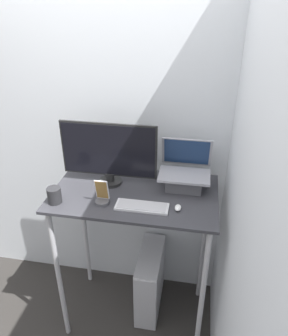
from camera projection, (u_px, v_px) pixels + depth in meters
name	position (u px, v px, depth m)	size (l,w,h in m)	color
wall_back	(146.00, 145.00, 2.36)	(6.00, 0.05, 2.60)	silver
wall_side_right	(240.00, 211.00, 1.65)	(0.05, 6.00, 2.60)	silver
desk	(135.00, 214.00, 2.17)	(1.05, 0.62, 1.15)	#333338
laptop	(184.00, 176.00, 2.10)	(0.32, 0.25, 0.31)	#4C4C51
monitor	(109.00, 154.00, 2.09)	(0.62, 0.15, 0.42)	black
keyboard	(142.00, 206.00, 1.93)	(0.32, 0.11, 0.02)	silver
mouse	(178.00, 208.00, 1.91)	(0.04, 0.06, 0.03)	white
cell_phone	(102.00, 197.00, 1.96)	(0.08, 0.08, 0.16)	#4C4C51
computer_tower	(150.00, 280.00, 2.58)	(0.17, 0.49, 0.53)	silver
mug	(54.00, 195.00, 1.96)	(0.08, 0.08, 0.10)	#262628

